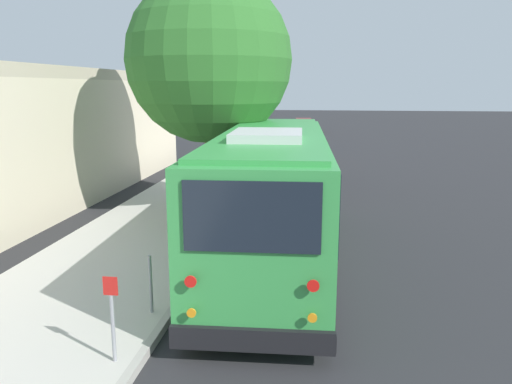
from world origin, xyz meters
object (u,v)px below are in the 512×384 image
Objects in this scene: shuttle_bus at (272,187)px; sign_post_near at (112,318)px; parked_sedan_silver at (303,132)px; street_tree at (210,48)px; parked_sedan_maroon at (303,126)px; sign_post_far at (151,284)px; parked_sedan_tan at (296,149)px; parked_sedan_black at (288,165)px; fire_hydrant at (245,179)px; parked_sedan_blue at (299,138)px.

shuttle_bus is 5.80m from sign_post_near.
parked_sedan_silver is 0.57× the size of street_tree.
parked_sedan_maroon reaches higher than sign_post_far.
parked_sedan_tan is 0.97× the size of parked_sedan_maroon.
parked_sedan_black is 8.61m from street_tree.
street_tree is at bearing 160.99° from parked_sedan_black.
sign_post_near is at bearing -179.86° from fire_hydrant.
parked_sedan_tan is at bearing 178.65° from parked_sedan_silver.
parked_sedan_black is 12.27m from parked_sedan_blue.
parked_sedan_blue is 28.65m from sign_post_near.
sign_post_near is (-34.24, 1.45, 0.24)m from parked_sedan_silver.
parked_sedan_blue is at bearing -1.44° from shuttle_bus.
street_tree reaches higher than parked_sedan_tan.
sign_post_near is 1.64× the size of fire_hydrant.
parked_sedan_silver is at bearing -1.67° from shuttle_bus.
shuttle_bus reaches higher than sign_post_near.
parked_sedan_black is 0.98× the size of parked_sedan_silver.
sign_post_far is (-7.79, -0.58, -4.65)m from street_tree.
street_tree is 5.93m from fire_hydrant.
parked_sedan_black is 24.06m from parked_sedan_maroon.
parked_sedan_black is 14.76m from sign_post_far.
parked_sedan_maroon is 27.54m from fire_hydrant.
parked_sedan_black reaches higher than sign_post_far.
parked_sedan_blue is at bearing -5.97° from street_tree.
parked_sedan_silver is 34.27m from sign_post_near.
sign_post_far is at bearing 171.76° from parked_sedan_black.
parked_sedan_blue is at bearing -3.02° from sign_post_far.
sign_post_near reaches higher than parked_sedan_maroon.
sign_post_far is (-3.77, 1.81, -1.07)m from shuttle_bus.
fire_hydrant is (11.24, 0.03, -0.14)m from sign_post_far.
sign_post_near is at bearing 175.88° from parked_sedan_silver.
shuttle_bus is 35.00m from parked_sedan_maroon.
parked_sedan_silver is 32.61m from sign_post_far.
parked_sedan_black is at bearing -23.28° from fire_hydrant.
shuttle_bus is at bearing -18.42° from sign_post_near.
fire_hydrant is (-15.72, 1.46, -0.06)m from parked_sedan_blue.
street_tree is at bearing 3.53° from sign_post_near.
parked_sedan_black is 17.89m from parked_sedan_silver.
shuttle_bus is 12.91× the size of fire_hydrant.
parked_sedan_silver is 5.81× the size of fire_hydrant.
parked_sedan_silver is at bearing -4.68° from street_tree.
parked_sedan_blue is 0.53× the size of street_tree.
parked_sedan_black is 1.06× the size of parked_sedan_blue.
street_tree is 6.17× the size of sign_post_near.
fire_hydrant is (-27.51, 1.29, -0.04)m from parked_sedan_maroon.
parked_sedan_tan is 18.22m from parked_sedan_maroon.
parked_sedan_tan is 3.44× the size of sign_post_near.
fire_hydrant is at bearing 173.12° from parked_sedan_maroon.
parked_sedan_blue reaches higher than parked_sedan_maroon.
parked_sedan_tan is 12.05m from parked_sedan_silver.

